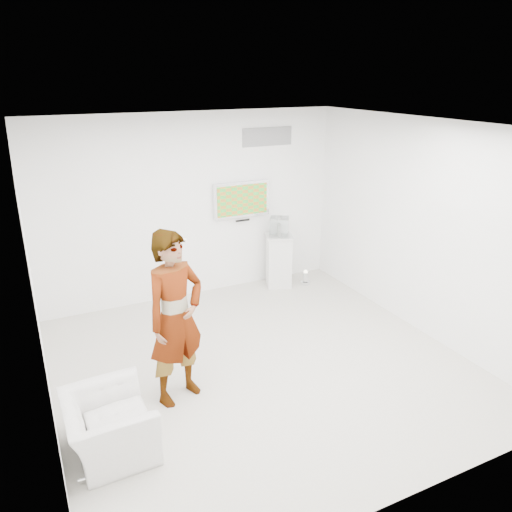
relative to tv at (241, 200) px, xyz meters
name	(u,v)px	position (x,y,z in m)	size (l,w,h in m)	color
room	(261,255)	(-0.85, -2.45, -0.05)	(5.01, 5.01, 3.00)	beige
tv	(241,200)	(0.00, 0.00, 0.00)	(1.00, 0.08, 0.60)	silver
logo_decal	(267,137)	(0.50, 0.04, 1.00)	(0.90, 0.02, 0.30)	gray
person	(176,318)	(-1.99, -2.64, -0.54)	(0.74, 0.48, 2.02)	silver
armchair	(109,426)	(-2.89, -3.21, -1.25)	(0.92, 0.81, 0.60)	silver
pedestal	(279,261)	(0.57, -0.29, -1.09)	(0.45, 0.45, 0.92)	silver
floor_uplight	(305,277)	(1.02, -0.47, -1.42)	(0.16, 0.16, 0.26)	silver
vitrine	(279,227)	(0.57, -0.29, -0.47)	(0.31, 0.31, 0.31)	silver
console	(279,229)	(0.57, -0.29, -0.52)	(0.05, 0.16, 0.22)	silver
wii_remote	(181,240)	(-1.81, -2.41, 0.26)	(0.03, 0.14, 0.03)	silver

